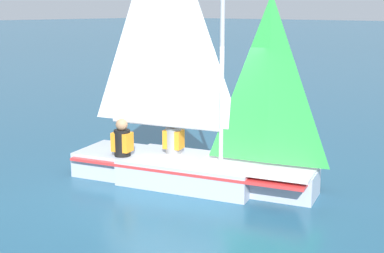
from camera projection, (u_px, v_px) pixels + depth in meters
The scene contains 4 objects.
ground_plane at pixel (192, 183), 9.79m from camera, with size 260.00×260.00×0.00m, color #235675.
sailboat_main at pixel (190, 146), 9.65m from camera, with size 4.64×2.61×5.09m.
sailor_helm at pixel (174, 144), 10.05m from camera, with size 0.40×0.38×1.16m.
sailor_crew at pixel (122, 148), 9.85m from camera, with size 0.40×0.38×1.16m.
Camera 1 is at (-6.15, 7.02, 3.13)m, focal length 50.00 mm.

